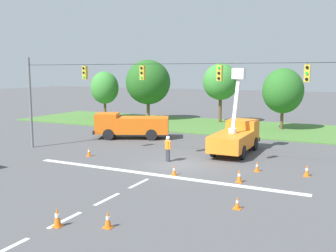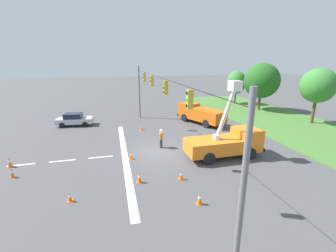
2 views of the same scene
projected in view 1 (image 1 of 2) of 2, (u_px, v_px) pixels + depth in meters
The scene contains 19 objects.
ground_plane at pixel (178, 164), 26.07m from camera, with size 200.00×200.00×0.00m, color #4C4C4F.
grass_verge at pixel (249, 128), 41.99m from camera, with size 56.00×12.00×0.10m, color #477533.
lane_markings at pixel (144, 181), 22.10m from camera, with size 17.60×15.25×0.01m.
signal_gantry at pixel (179, 95), 25.40m from camera, with size 26.20×0.33×7.20m.
tree_far_west at pixel (105, 88), 50.46m from camera, with size 3.68×3.43×6.07m.
tree_west at pixel (148, 82), 48.67m from camera, with size 5.54×5.49×7.50m.
tree_centre at pixel (221, 82), 46.08m from camera, with size 4.19×4.09×7.02m.
tree_east at pixel (283, 91), 40.47m from camera, with size 4.18×4.42×6.43m.
utility_truck_bucket_lift at pixel (236, 135), 29.58m from camera, with size 2.51×6.51×6.35m.
utility_truck_support_near at pixel (131, 125), 35.92m from camera, with size 7.06×4.91×2.31m.
road_worker at pixel (168, 147), 26.73m from camera, with size 0.57×0.42×1.77m.
traffic_cone_foreground_left at pixel (174, 170), 23.34m from camera, with size 0.36×0.36×0.61m.
traffic_cone_foreground_right at pixel (89, 152), 28.53m from camera, with size 0.36×0.36×0.67m.
traffic_cone_mid_left at pixel (237, 203), 17.62m from camera, with size 0.36×0.36×0.58m.
traffic_cone_mid_right at pixel (307, 170), 23.05m from camera, with size 0.36×0.36×0.73m.
traffic_cone_near_bucket at pixel (257, 166), 24.17m from camera, with size 0.36×0.36×0.66m.
traffic_cone_lane_edge_a at pixel (239, 176), 21.79m from camera, with size 0.36×0.36×0.74m.
traffic_cone_lane_edge_b at pixel (108, 219), 15.50m from camera, with size 0.36×0.36×0.70m.
traffic_cone_far_left at pixel (57, 217), 15.59m from camera, with size 0.36×0.36×0.81m.
Camera 1 is at (10.83, -23.04, 6.16)m, focal length 42.00 mm.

